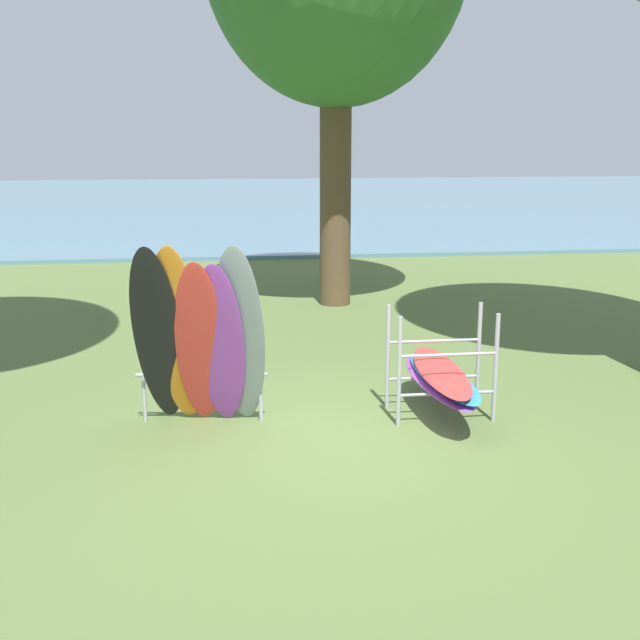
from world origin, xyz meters
The scene contains 4 objects.
ground_plane centered at (0.00, 0.00, 0.00)m, with size 80.00×80.00×0.00m, color #566B38.
lake_water centered at (0.00, 30.54, 0.05)m, with size 80.00×36.00×0.10m, color slate.
leaning_board_pile centered at (-1.16, 0.50, 1.02)m, with size 1.50×1.17×2.13m.
board_storage_rack centered at (1.57, 0.71, 0.47)m, with size 1.15×2.12×1.25m.
Camera 1 is at (-0.91, -7.77, 3.18)m, focal length 44.56 mm.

